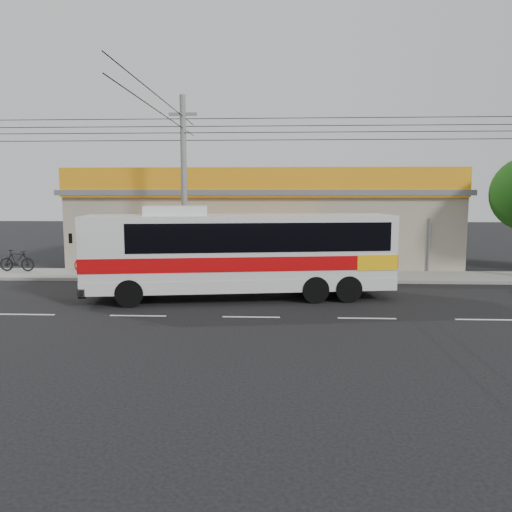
# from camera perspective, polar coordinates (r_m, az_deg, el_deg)

# --- Properties ---
(ground) EXTENTS (120.00, 120.00, 0.00)m
(ground) POSITION_cam_1_polar(r_m,az_deg,el_deg) (19.93, -0.14, -5.27)
(ground) COLOR black
(ground) RESTS_ON ground
(sidewalk) EXTENTS (30.00, 3.20, 0.15)m
(sidewalk) POSITION_cam_1_polar(r_m,az_deg,el_deg) (25.81, 0.51, -2.27)
(sidewalk) COLOR gray
(sidewalk) RESTS_ON ground
(lane_markings) EXTENTS (50.00, 0.12, 0.01)m
(lane_markings) POSITION_cam_1_polar(r_m,az_deg,el_deg) (17.50, -0.55, -7.00)
(lane_markings) COLOR silver
(lane_markings) RESTS_ON ground
(storefront_building) EXTENTS (22.60, 9.20, 5.70)m
(storefront_building) POSITION_cam_1_polar(r_m,az_deg,el_deg) (31.07, 0.89, 3.43)
(storefront_building) COLOR #A69D85
(storefront_building) RESTS_ON ground
(coach_bus) EXTENTS (12.58, 4.43, 3.80)m
(coach_bus) POSITION_cam_1_polar(r_m,az_deg,el_deg) (20.30, -1.26, 0.77)
(coach_bus) COLOR silver
(coach_bus) RESTS_ON ground
(motorbike_red) EXTENTS (2.13, 1.17, 1.06)m
(motorbike_red) POSITION_cam_1_polar(r_m,az_deg,el_deg) (27.75, -18.39, -0.72)
(motorbike_red) COLOR maroon
(motorbike_red) RESTS_ON sidewalk
(motorbike_dark) EXTENTS (1.95, 0.61, 1.16)m
(motorbike_dark) POSITION_cam_1_polar(r_m,az_deg,el_deg) (29.68, -25.66, -0.47)
(motorbike_dark) COLOR black
(motorbike_dark) RESTS_ON sidewalk
(utility_pole) EXTENTS (34.00, 14.00, 8.99)m
(utility_pole) POSITION_cam_1_polar(r_m,az_deg,el_deg) (25.03, -8.34, 14.23)
(utility_pole) COLOR slate
(utility_pole) RESTS_ON ground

